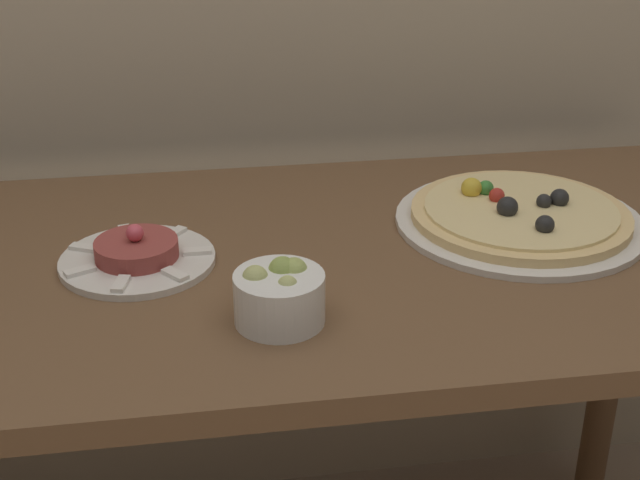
# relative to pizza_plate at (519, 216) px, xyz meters

# --- Properties ---
(dining_table) EXTENTS (1.46, 0.69, 0.79)m
(dining_table) POSITION_rel_pizza_plate_xyz_m (-0.35, -0.05, -0.12)
(dining_table) COLOR brown
(dining_table) RESTS_ON ground_plane
(pizza_plate) EXTENTS (0.37, 0.37, 0.05)m
(pizza_plate) POSITION_rel_pizza_plate_xyz_m (0.00, 0.00, 0.00)
(pizza_plate) COLOR silver
(pizza_plate) RESTS_ON dining_table
(tartare_plate) EXTENTS (0.21, 0.21, 0.06)m
(tartare_plate) POSITION_rel_pizza_plate_xyz_m (-0.56, -0.04, -0.00)
(tartare_plate) COLOR silver
(tartare_plate) RESTS_ON dining_table
(small_bowl) EXTENTS (0.11, 0.11, 0.08)m
(small_bowl) POSITION_rel_pizza_plate_xyz_m (-0.39, -0.22, 0.02)
(small_bowl) COLOR white
(small_bowl) RESTS_ON dining_table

